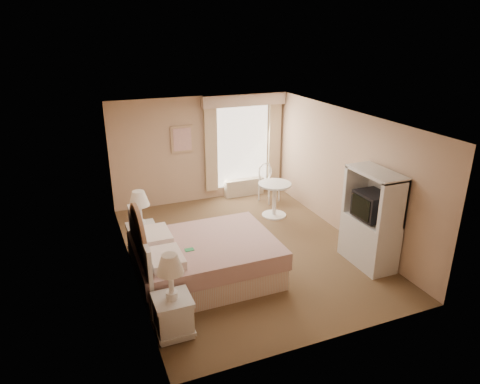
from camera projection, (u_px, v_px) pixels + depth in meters
name	position (u px, v px, depth m)	size (l,w,h in m)	color
room	(246.00, 187.00, 7.67)	(4.21, 5.51, 2.51)	brown
window	(244.00, 143.00, 10.30)	(2.05, 0.22, 2.51)	white
framed_art	(182.00, 139.00, 9.76)	(0.52, 0.04, 0.62)	tan
bed	(199.00, 259.00, 7.01)	(2.27, 1.79, 1.58)	tan
nightstand_near	(173.00, 306.00, 5.70)	(0.50, 0.50, 1.21)	silver
nightstand_far	(142.00, 232.00, 7.74)	(0.51, 0.51, 1.24)	silver
round_table	(275.00, 194.00, 9.39)	(0.72, 0.72, 0.77)	white
cafe_chair	(267.00, 179.00, 10.24)	(0.57, 0.57, 0.92)	white
armoire	(371.00, 226.00, 7.40)	(0.52, 1.04, 1.72)	silver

